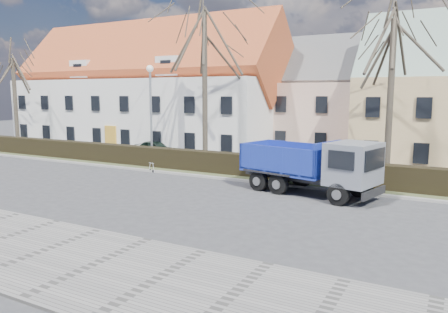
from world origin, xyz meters
The scene contains 13 objects.
ground centered at (0.00, 0.00, 0.00)m, with size 120.00×120.00×0.00m, color #39383B.
curb_far centered at (0.00, 4.60, 0.06)m, with size 80.00×0.30×0.12m, color gray.
grass_strip centered at (0.00, 6.20, 0.05)m, with size 80.00×3.00×0.10m, color #404929.
hedge centered at (0.00, 6.00, 0.65)m, with size 60.00×0.90×1.30m, color black.
building_white centered at (-13.00, 16.00, 4.75)m, with size 26.80×10.80×9.50m, color white, non-canonical shape.
building_pink centered at (4.00, 20.00, 4.00)m, with size 10.80×8.80×8.00m, color beige, non-canonical shape.
tree_0 centered at (-22.00, 8.50, 4.95)m, with size 7.20×7.20×9.90m, color #393228, non-canonical shape.
tree_1 centered at (-2.00, 8.50, 6.33)m, with size 9.20×9.20×12.65m, color #393228, non-canonical shape.
tree_2 centered at (10.00, 8.50, 5.50)m, with size 8.00×8.00×11.00m, color #393228, non-canonical shape.
dump_truck centered at (6.81, 3.48, 1.43)m, with size 7.14×2.65×2.86m, color navy, non-canonical shape.
streetlight centered at (-5.48, 7.00, 3.49)m, with size 0.55×0.55×6.98m, color #91979E, non-canonical shape.
cart_frame centered at (-3.78, 4.54, 0.34)m, with size 0.74×0.42×0.68m, color silver, non-canonical shape.
parked_car_a centered at (-7.86, 10.53, 0.61)m, with size 1.44×3.58×1.22m, color black.
Camera 1 is at (13.56, -17.33, 5.01)m, focal length 35.00 mm.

